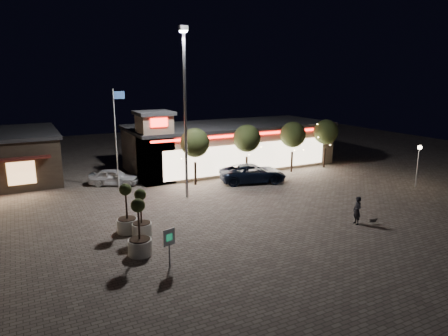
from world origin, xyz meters
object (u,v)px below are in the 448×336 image
planter_mid (140,238)px  valet_sign (169,240)px  pedestrian (357,211)px  planter_left (127,217)px  pickup_truck (253,173)px  white_sedan (114,177)px

planter_mid → valet_sign: bearing=-65.4°
pedestrian → planter_mid: bearing=-85.3°
pedestrian → valet_sign: size_ratio=0.91×
pedestrian → planter_left: 14.00m
pickup_truck → white_sedan: pickup_truck is taller
white_sedan → planter_left: (-1.57, -10.77, 0.22)m
pickup_truck → pedestrian: size_ratio=3.24×
pedestrian → planter_mid: planter_mid is taller
planter_left → valet_sign: bearing=-82.2°
pickup_truck → planter_left: (-12.43, -6.17, 0.12)m
white_sedan → planter_mid: bearing=-159.7°
white_sedan → valet_sign: bearing=-155.6°
planter_left → valet_sign: (0.72, -5.30, 0.44)m
pedestrian → valet_sign: bearing=-76.8°
white_sedan → pedestrian: (11.40, -16.04, 0.19)m
planter_left → white_sedan: bearing=81.7°
pickup_truck → planter_mid: size_ratio=1.89×
white_sedan → valet_sign: size_ratio=2.10×
planter_left → pedestrian: bearing=-22.1°
pedestrian → pickup_truck: bearing=-164.2°
pedestrian → planter_mid: size_ratio=0.58×
planter_left → valet_sign: size_ratio=1.53×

